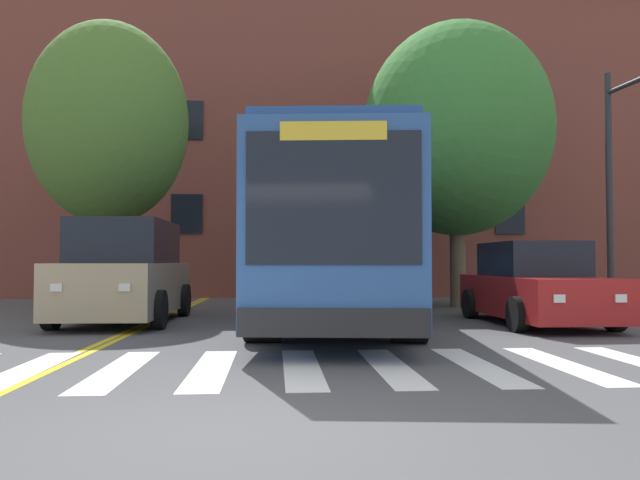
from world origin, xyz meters
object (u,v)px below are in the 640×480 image
Objects in this scene: car_red_far_lane at (534,287)px; city_bus at (338,239)px; street_tree_curbside_small at (108,124)px; street_tree_curbside_large at (457,130)px; car_tan_near_lane at (126,274)px.

city_bus is at bearing 167.65° from car_red_far_lane.
city_bus is 7.34m from street_tree_curbside_small.
street_tree_curbside_small is (-5.88, 3.08, 3.15)m from city_bus.
street_tree_curbside_large is 1.06× the size of street_tree_curbside_small.
car_tan_near_lane is 1.02× the size of car_red_far_lane.
car_red_far_lane is (4.04, -0.88, -1.02)m from city_bus.
car_red_far_lane is at bearing -5.53° from car_tan_near_lane.
street_tree_curbside_small is at bearing 158.22° from car_red_far_lane.
car_tan_near_lane is at bearing -179.37° from city_bus.
car_tan_near_lane is at bearing 174.47° from car_red_far_lane.
city_bus is at bearing -133.39° from street_tree_curbside_large.
street_tree_curbside_small reaches higher than city_bus.
car_red_far_lane is 11.46m from street_tree_curbside_small.
car_tan_near_lane is 0.62× the size of street_tree_curbside_small.
city_bus is at bearing -27.63° from street_tree_curbside_small.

